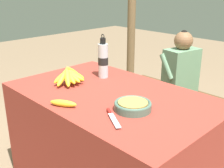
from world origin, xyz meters
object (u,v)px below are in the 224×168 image
knife (112,115)px  support_post_near (132,7)px  loose_banana_front (63,103)px  seated_vendor (177,74)px  serving_bowl (133,105)px  water_bottle (103,60)px  banana_bunch_ripe (70,76)px  wooden_bench (192,101)px

knife → support_post_near: bearing=159.4°
loose_banana_front → seated_vendor: bearing=97.6°
serving_bowl → loose_banana_front: serving_bowl is taller
serving_bowl → water_bottle: (-0.55, 0.28, 0.11)m
water_bottle → loose_banana_front: size_ratio=2.02×
serving_bowl → knife: (-0.02, -0.15, -0.02)m
water_bottle → knife: (0.54, -0.43, -0.13)m
banana_bunch_ripe → wooden_bench: 1.40m
loose_banana_front → seated_vendor: 1.54m
serving_bowl → support_post_near: bearing=132.4°
banana_bunch_ripe → serving_bowl: banana_bunch_ripe is taller
loose_banana_front → wooden_bench: loose_banana_front is taller
banana_bunch_ripe → serving_bowl: (0.60, 0.00, -0.03)m
serving_bowl → seated_vendor: (-0.52, 1.26, -0.21)m
support_post_near → seated_vendor: bearing=-23.1°
banana_bunch_ripe → seated_vendor: bearing=86.3°
knife → wooden_bench: size_ratio=0.13×
water_bottle → wooden_bench: bearing=77.7°
banana_bunch_ripe → loose_banana_front: bearing=-42.1°
knife → support_post_near: 2.43m
loose_banana_front → banana_bunch_ripe: bearing=137.9°
knife → wooden_bench: knife is taller
wooden_bench → seated_vendor: size_ratio=1.49×
water_bottle → support_post_near: size_ratio=0.14×
loose_banana_front → serving_bowl: bearing=39.3°
banana_bunch_ripe → water_bottle: (0.05, 0.28, 0.07)m
water_bottle → loose_banana_front: bearing=-66.1°
wooden_bench → seated_vendor: (-0.18, -0.02, 0.26)m
knife → wooden_bench: bearing=132.2°
loose_banana_front → support_post_near: bearing=122.3°
knife → wooden_bench: 1.54m
banana_bunch_ripe → water_bottle: size_ratio=0.81×
water_bottle → loose_banana_front: 0.60m
support_post_near → water_bottle: bearing=-54.9°
knife → banana_bunch_ripe: bearing=-164.7°
support_post_near → loose_banana_front: bearing=-57.7°
water_bottle → wooden_bench: water_bottle is taller
loose_banana_front → support_post_near: (-1.24, 1.96, 0.37)m
loose_banana_front → wooden_bench: (-0.02, 1.54, -0.46)m
serving_bowl → loose_banana_front: size_ratio=1.30×
banana_bunch_ripe → serving_bowl: bearing=0.1°
serving_bowl → knife: bearing=-97.0°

